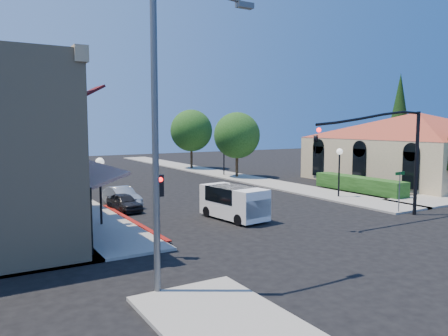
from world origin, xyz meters
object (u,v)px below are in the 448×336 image
lamppost_left_near (100,174)px  parked_car_a (124,202)px  street_tree_a (237,135)px  cobra_streetlight (166,124)px  conifer_far (399,115)px  lamppost_left_far (52,157)px  signal_mast_arm (393,146)px  lamppost_right_near (339,160)px  street_name_sign (400,185)px  lamppost_right_far (224,149)px  parked_car_d (88,175)px  secondary_signal (159,200)px  parked_car_c (77,178)px  white_van (234,201)px  parked_car_b (122,197)px  street_tree_b (191,131)px

lamppost_left_near → parked_car_a: size_ratio=1.13×
street_tree_a → parked_car_a: street_tree_a is taller
cobra_streetlight → parked_car_a: 14.43m
cobra_streetlight → street_tree_a: bearing=53.2°
conifer_far → lamppost_left_far: 36.90m
signal_mast_arm → parked_car_a: bearing=140.8°
street_tree_a → lamppost_left_far: 17.36m
signal_mast_arm → lamppost_left_near: 15.82m
lamppost_right_near → street_name_sign: bearing=-99.8°
conifer_far → parked_car_a: bearing=-168.9°
lamppost_right_far → parked_car_d: lamppost_right_far is taller
secondary_signal → cobra_streetlight: bearing=-108.6°
parked_car_c → lamppost_right_near: bearing=-49.0°
conifer_far → white_van: bearing=-157.8°
signal_mast_arm → lamppost_right_near: size_ratio=2.24×
secondary_signal → conifer_far: bearing=24.7°
white_van → parked_car_d: white_van is taller
cobra_streetlight → parked_car_b: 16.06m
street_tree_b → street_name_sign: size_ratio=2.81×
lamppost_left_far → lamppost_right_far: same height
street_tree_b → secondary_signal: size_ratio=2.11×
lamppost_left_far → lamppost_right_far: 17.12m
white_van → parked_car_a: (-4.50, 5.43, -0.51)m
lamppost_left_near → parked_car_d: lamppost_left_near is taller
street_tree_a → conifer_far: bearing=-11.8°
signal_mast_arm → lamppost_right_far: signal_mast_arm is taller
lamppost_left_far → secondary_signal: bearing=-88.6°
conifer_far → white_van: 32.51m
secondary_signal → street_name_sign: secondary_signal is taller
street_tree_b → parked_car_a: 25.86m
street_name_sign → parked_car_a: size_ratio=0.79×
parked_car_d → secondary_signal: bearing=-91.6°
lamppost_left_far → parked_car_d: bearing=47.2°
conifer_far → lamppost_left_near: 38.02m
signal_mast_arm → street_name_sign: signal_mast_arm is taller
street_tree_b → lamppost_left_far: street_tree_b is taller
street_tree_a → signal_mast_arm: street_tree_a is taller
street_tree_b → lamppost_right_far: size_ratio=1.97×
lamppost_left_near → parked_car_b: bearing=61.7°
street_tree_b → lamppost_right_near: (-0.30, -24.00, -1.81)m
lamppost_left_far → street_tree_b: bearing=30.0°
street_tree_a → lamppost_left_far: street_tree_a is taller
street_tree_a → lamppost_right_near: street_tree_a is taller
lamppost_right_near → parked_car_b: lamppost_right_near is taller
street_tree_a → secondary_signal: bearing=-129.2°
signal_mast_arm → parked_car_b: signal_mast_arm is taller
signal_mast_arm → white_van: 9.25m
street_name_sign → parked_car_b: 17.17m
parked_car_b → parked_car_c: bearing=86.3°
lamppost_left_near → parked_car_d: bearing=78.4°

